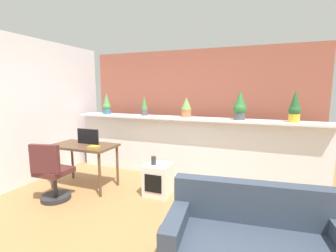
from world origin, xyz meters
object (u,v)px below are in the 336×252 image
book_on_desk (94,147)px  potted_plant_2 (186,107)px  potted_plant_3 (240,106)px  side_cube_shelf (158,179)px  desk (84,149)px  vase_on_shelf (154,161)px  tv_monitor (88,136)px  potted_plant_0 (107,105)px  office_chair (52,177)px  couch (255,248)px  potted_plant_1 (144,106)px  potted_plant_4 (295,107)px

book_on_desk → potted_plant_2: bearing=48.2°
potted_plant_3 → side_cube_shelf: 1.86m
desk → side_cube_shelf: (1.31, 0.17, -0.42)m
side_cube_shelf → vase_on_shelf: vase_on_shelf is taller
side_cube_shelf → book_on_desk: book_on_desk is taller
tv_monitor → book_on_desk: tv_monitor is taller
potted_plant_3 → tv_monitor: potted_plant_3 is taller
potted_plant_0 → side_cube_shelf: size_ratio=0.90×
potted_plant_3 → book_on_desk: size_ratio=3.17×
potted_plant_3 → office_chair: (-2.53, -1.72, -1.01)m
potted_plant_3 → side_cube_shelf: bearing=-141.2°
vase_on_shelf → book_on_desk: size_ratio=0.85×
potted_plant_2 → tv_monitor: bearing=-143.7°
potted_plant_2 → couch: bearing=-59.5°
side_cube_shelf → couch: 1.99m
side_cube_shelf → potted_plant_1: bearing=126.5°
office_chair → potted_plant_4: bearing=27.0°
potted_plant_0 → potted_plant_3: potted_plant_3 is taller
office_chair → potted_plant_3: bearing=34.2°
potted_plant_4 → office_chair: potted_plant_4 is taller
potted_plant_0 → book_on_desk: (0.59, -1.22, -0.60)m
potted_plant_3 → desk: size_ratio=0.46×
potted_plant_4 → couch: 2.53m
potted_plant_0 → office_chair: 1.97m
potted_plant_2 → potted_plant_3: 0.98m
potted_plant_2 → desk: bearing=-142.4°
potted_plant_0 → book_on_desk: bearing=-64.2°
potted_plant_3 → vase_on_shelf: bearing=-141.6°
office_chair → book_on_desk: office_chair is taller
potted_plant_0 → side_cube_shelf: potted_plant_0 is taller
tv_monitor → office_chair: bearing=-98.7°
potted_plant_0 → potted_plant_1: potted_plant_0 is taller
potted_plant_2 → couch: (1.34, -2.27, -1.07)m
potted_plant_2 → potted_plant_3: potted_plant_3 is taller
vase_on_shelf → book_on_desk: book_on_desk is taller
potted_plant_1 → potted_plant_0: bearing=-175.5°
potted_plant_0 → potted_plant_3: (2.72, 0.02, 0.03)m
tv_monitor → book_on_desk: (0.29, -0.23, -0.11)m
potted_plant_3 → desk: 2.79m
book_on_desk → potted_plant_3: bearing=30.1°
potted_plant_2 → desk: (-1.48, -1.14, -0.69)m
desk → potted_plant_0: bearing=103.7°
potted_plant_3 → potted_plant_2: bearing=176.9°
tv_monitor → potted_plant_2: bearing=36.3°
potted_plant_4 → tv_monitor: potted_plant_4 is taller
potted_plant_3 → book_on_desk: 2.54m
potted_plant_2 → potted_plant_4: (1.82, -0.06, 0.05)m
tv_monitor → vase_on_shelf: tv_monitor is taller
potted_plant_0 → potted_plant_3: size_ratio=0.90×
potted_plant_1 → desk: 1.46m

